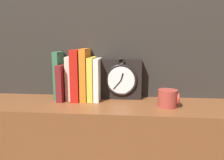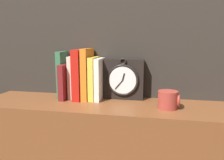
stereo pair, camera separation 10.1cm
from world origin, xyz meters
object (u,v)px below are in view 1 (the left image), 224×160
object	(u,v)px
book_slot0_green	(59,75)
book_slot5_yellow	(92,79)
book_slot4_orange	(85,74)
book_slot6_white	(98,79)
clock	(121,79)
book_slot2_cream	(71,78)
book_slot1_maroon	(63,82)
book_slot3_red	(77,75)
mug	(168,98)

from	to	relation	value
book_slot0_green	book_slot5_yellow	size ratio (longest dim) A/B	1.12
book_slot4_orange	book_slot6_white	bearing A→B (deg)	2.25
clock	book_slot2_cream	distance (m)	0.26
book_slot1_maroon	book_slot3_red	world-z (taller)	book_slot3_red
clock	book_slot6_white	xyz separation A→B (m)	(-0.12, -0.03, 0.00)
book_slot3_red	book_slot6_white	xyz separation A→B (m)	(0.10, 0.01, -0.02)
book_slot6_white	book_slot0_green	bearing A→B (deg)	176.38
book_slot0_green	mug	size ratio (longest dim) A/B	2.60
clock	book_slot4_orange	xyz separation A→B (m)	(-0.18, -0.04, 0.03)
book_slot2_cream	book_slot4_orange	distance (m)	0.08
book_slot0_green	book_slot4_orange	size ratio (longest dim) A/B	0.94
book_slot6_white	book_slot5_yellow	bearing A→B (deg)	178.13
mug	book_slot2_cream	bearing A→B (deg)	167.56
book_slot5_yellow	book_slot3_red	bearing A→B (deg)	-174.50
clock	book_slot0_green	distance (m)	0.32
book_slot0_green	book_slot6_white	xyz separation A→B (m)	(0.20, -0.01, -0.02)
book_slot0_green	clock	bearing A→B (deg)	3.84
book_slot0_green	book_slot2_cream	world-z (taller)	book_slot0_green
book_slot4_orange	clock	bearing A→B (deg)	11.64
book_slot1_maroon	book_slot4_orange	xyz separation A→B (m)	(0.11, 0.01, 0.04)
book_slot4_orange	book_slot1_maroon	bearing A→B (deg)	-177.28
book_slot3_red	book_slot6_white	size ratio (longest dim) A/B	1.21
book_slot0_green	mug	bearing A→B (deg)	-11.21
book_slot0_green	book_slot5_yellow	bearing A→B (deg)	-3.93
mug	book_slot6_white	bearing A→B (deg)	164.32
book_slot2_cream	book_slot1_maroon	bearing A→B (deg)	-151.90
clock	book_slot2_cream	size ratio (longest dim) A/B	0.98
clock	book_slot0_green	size ratio (longest dim) A/B	0.88
book_slot0_green	book_slot2_cream	xyz separation A→B (m)	(0.06, -0.00, -0.01)
book_slot1_maroon	mug	size ratio (longest dim) A/B	1.93
book_slot0_green	book_slot3_red	world-z (taller)	book_slot3_red
book_slot2_cream	mug	world-z (taller)	book_slot2_cream
book_slot1_maroon	clock	bearing A→B (deg)	8.22
mug	book_slot5_yellow	bearing A→B (deg)	165.45
book_slot1_maroon	mug	bearing A→B (deg)	-9.55
mug	book_slot3_red	bearing A→B (deg)	168.62
book_slot5_yellow	mug	xyz separation A→B (m)	(0.37, -0.09, -0.07)
book_slot0_green	book_slot1_maroon	bearing A→B (deg)	-37.08
book_slot2_cream	clock	bearing A→B (deg)	5.18
book_slot0_green	book_slot3_red	xyz separation A→B (m)	(0.10, -0.02, 0.01)
book_slot3_red	mug	size ratio (longest dim) A/B	2.72
clock	book_slot3_red	distance (m)	0.22
book_slot0_green	book_slot6_white	size ratio (longest dim) A/B	1.15
book_slot0_green	book_slot2_cream	distance (m)	0.06
book_slot2_cream	mug	distance (m)	0.49
book_slot0_green	book_slot6_white	world-z (taller)	book_slot0_green
book_slot1_maroon	book_slot3_red	xyz separation A→B (m)	(0.07, 0.00, 0.04)
book_slot0_green	book_slot1_maroon	xyz separation A→B (m)	(0.03, -0.02, -0.03)
book_slot3_red	book_slot2_cream	bearing A→B (deg)	156.23
book_slot5_yellow	book_slot1_maroon	bearing A→B (deg)	-176.50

